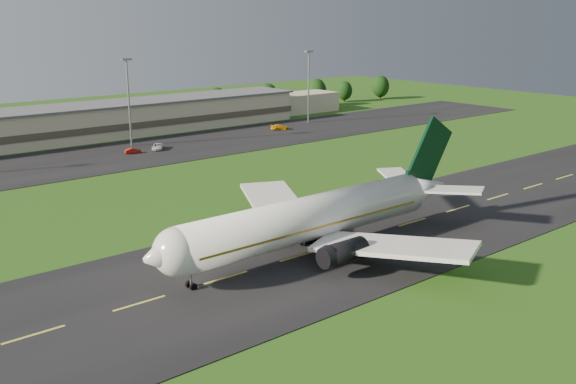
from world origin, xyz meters
TOP-DOWN VIEW (x-y plane):
  - ground at (0.00, 0.00)m, footprint 360.00×360.00m
  - taxiway at (0.00, 0.00)m, footprint 220.00×30.00m
  - apron at (0.00, 72.00)m, footprint 260.00×30.00m
  - airliner at (-8.35, 0.00)m, footprint 51.23×42.18m
  - terminal at (6.40, 96.18)m, footprint 145.00×16.00m
  - light_mast_centre at (5.00, 80.00)m, footprint 2.40×1.20m
  - light_mast_east at (60.00, 80.00)m, footprint 2.40×1.20m
  - tree_line at (28.63, 105.83)m, footprint 196.05×8.36m
  - service_vehicle_b at (1.29, 71.72)m, footprint 3.75×1.95m
  - service_vehicle_c at (7.69, 72.13)m, footprint 4.68×5.29m
  - service_vehicle_d at (45.91, 75.29)m, footprint 5.45×3.59m

SIDE VIEW (x-z plane):
  - ground at x=0.00m, z-range 0.00..0.00m
  - taxiway at x=0.00m, z-range 0.00..0.10m
  - apron at x=0.00m, z-range 0.00..0.10m
  - service_vehicle_b at x=1.29m, z-range 0.10..1.28m
  - service_vehicle_c at x=7.69m, z-range 0.10..1.46m
  - service_vehicle_d at x=45.91m, z-range 0.10..1.57m
  - terminal at x=6.40m, z-range -0.21..8.19m
  - airliner at x=-8.35m, z-range -3.13..12.45m
  - tree_line at x=28.63m, z-range -0.02..9.51m
  - light_mast_centre at x=5.00m, z-range 2.56..22.91m
  - light_mast_east at x=60.00m, z-range 2.56..22.91m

